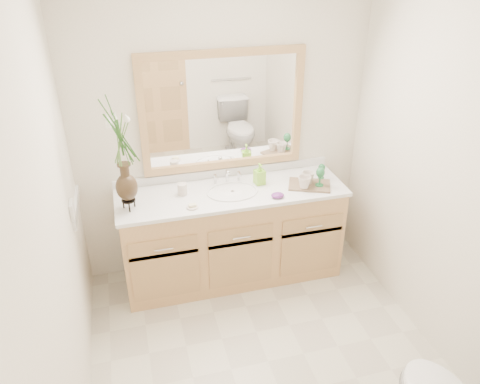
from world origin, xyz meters
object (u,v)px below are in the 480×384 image
object	(u,v)px
flower_vase	(121,144)
tumbler	(182,189)
soap_bottle	(260,175)
tray	(309,185)

from	to	relation	value
flower_vase	tumbler	bearing A→B (deg)	15.86
soap_bottle	tray	bearing A→B (deg)	-29.24
flower_vase	tray	size ratio (longest dim) A/B	2.31
tumbler	tray	xyz separation A→B (m)	(1.02, -0.13, -0.04)
flower_vase	tray	xyz separation A→B (m)	(1.44, -0.01, -0.51)
soap_bottle	tray	distance (m)	0.41
soap_bottle	tray	world-z (taller)	soap_bottle
flower_vase	tumbler	distance (m)	0.64
tray	tumbler	bearing A→B (deg)	-164.10
tumbler	tray	bearing A→B (deg)	-7.02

